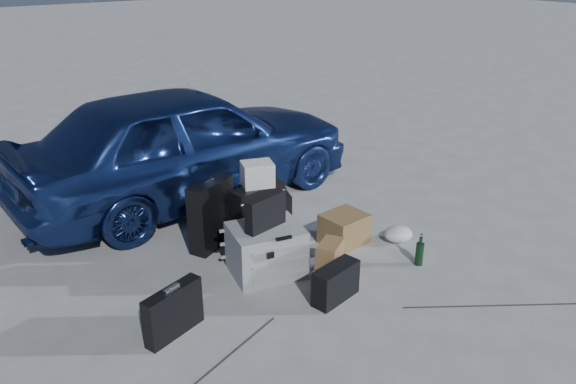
% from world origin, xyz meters
% --- Properties ---
extents(ground, '(60.00, 60.00, 0.00)m').
position_xyz_m(ground, '(0.00, 0.00, 0.00)').
color(ground, '#B1B1AC').
rests_on(ground, ground).
extents(car, '(3.92, 1.68, 1.32)m').
position_xyz_m(car, '(-0.04, 2.26, 0.66)').
color(car, navy).
rests_on(car, ground).
extents(pelican_case, '(0.71, 0.63, 0.44)m').
position_xyz_m(pelican_case, '(-0.30, 0.37, 0.22)').
color(pelican_case, '#ACAFB2').
rests_on(pelican_case, ground).
extents(laptop_bag, '(0.41, 0.16, 0.30)m').
position_xyz_m(laptop_bag, '(-0.31, 0.36, 0.59)').
color(laptop_bag, black).
rests_on(laptop_bag, pelican_case).
extents(briefcase, '(0.51, 0.25, 0.39)m').
position_xyz_m(briefcase, '(-1.35, 0.06, 0.19)').
color(briefcase, black).
rests_on(briefcase, ground).
extents(suitcase_left, '(0.54, 0.38, 0.66)m').
position_xyz_m(suitcase_left, '(-0.43, 1.08, 0.33)').
color(suitcase_left, black).
rests_on(suitcase_left, ground).
extents(suitcase_right, '(0.54, 0.25, 0.63)m').
position_xyz_m(suitcase_right, '(-0.10, 0.79, 0.32)').
color(suitcase_right, black).
rests_on(suitcase_right, ground).
extents(white_carton, '(0.34, 0.31, 0.22)m').
position_xyz_m(white_carton, '(-0.08, 0.81, 0.74)').
color(white_carton, silver).
rests_on(white_carton, suitcase_right).
extents(duffel_bag, '(0.70, 0.48, 0.32)m').
position_xyz_m(duffel_bag, '(0.18, 1.20, 0.16)').
color(duffel_bag, black).
rests_on(duffel_bag, ground).
extents(flat_box_white, '(0.50, 0.45, 0.07)m').
position_xyz_m(flat_box_white, '(0.16, 1.18, 0.36)').
color(flat_box_white, silver).
rests_on(flat_box_white, duffel_bag).
extents(flat_box_black, '(0.32, 0.23, 0.06)m').
position_xyz_m(flat_box_black, '(0.15, 1.17, 0.43)').
color(flat_box_black, black).
rests_on(flat_box_black, flat_box_white).
extents(kraft_bag, '(0.32, 0.28, 0.37)m').
position_xyz_m(kraft_bag, '(0.05, -0.08, 0.18)').
color(kraft_bag, olive).
rests_on(kraft_bag, ground).
extents(cardboard_box, '(0.42, 0.37, 0.30)m').
position_xyz_m(cardboard_box, '(0.62, 0.36, 0.15)').
color(cardboard_box, olive).
rests_on(cardboard_box, ground).
extents(plastic_bag, '(0.35, 0.33, 0.15)m').
position_xyz_m(plastic_bag, '(1.06, 0.06, 0.08)').
color(plastic_bag, silver).
rests_on(plastic_bag, ground).
extents(messenger_bag, '(0.46, 0.24, 0.30)m').
position_xyz_m(messenger_bag, '(-0.10, -0.32, 0.15)').
color(messenger_bag, black).
rests_on(messenger_bag, ground).
extents(green_bottle, '(0.09, 0.09, 0.29)m').
position_xyz_m(green_bottle, '(0.87, -0.36, 0.15)').
color(green_bottle, black).
rests_on(green_bottle, ground).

